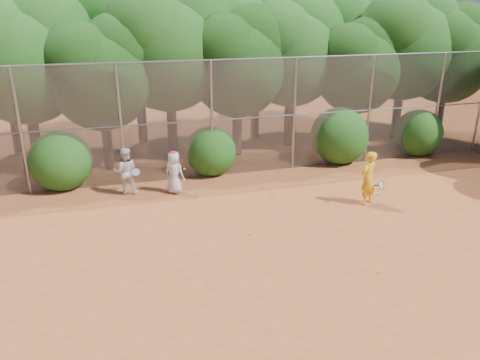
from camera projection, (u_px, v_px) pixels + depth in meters
name	position (u px, v px, depth m)	size (l,w,h in m)	color
ground	(307.00, 253.00, 11.42)	(80.00, 80.00, 0.00)	#A34E24
fence_back	(237.00, 117.00, 16.07)	(20.05, 0.09, 4.03)	gray
tree_1	(23.00, 52.00, 15.87)	(4.64, 4.03, 6.35)	black
tree_2	(101.00, 70.00, 16.07)	(3.99, 3.47, 5.47)	black
tree_3	(169.00, 41.00, 17.33)	(4.89, 4.26, 6.70)	black
tree_4	(238.00, 59.00, 17.65)	(4.19, 3.64, 5.73)	black
tree_5	(292.00, 48.00, 18.91)	(4.51, 3.92, 6.17)	black
tree_6	(359.00, 63.00, 18.85)	(3.86, 3.36, 5.29)	black
tree_7	(406.00, 40.00, 19.75)	(4.77, 4.14, 6.53)	black
tree_8	(449.00, 51.00, 20.15)	(4.25, 3.70, 5.82)	black
tree_9	(3.00, 42.00, 17.62)	(4.83, 4.20, 6.62)	black
tree_10	(137.00, 32.00, 18.98)	(5.15, 4.48, 7.06)	black
tree_11	(257.00, 42.00, 20.05)	(4.64, 4.03, 6.35)	black
tree_12	(346.00, 31.00, 21.63)	(5.02, 4.37, 6.88)	black
bush_0	(61.00, 158.00, 15.20)	(2.00, 2.00, 2.00)	#194B12
bush_1	(211.00, 149.00, 16.52)	(1.80, 1.80, 1.80)	#194B12
bush_2	(339.00, 133.00, 17.72)	(2.20, 2.20, 2.20)	#194B12
bush_3	(418.00, 131.00, 18.67)	(1.90, 1.90, 1.90)	#194B12
player_yellow	(368.00, 178.00, 13.94)	(0.88, 0.65, 1.66)	yellow
player_teen	(174.00, 172.00, 14.83)	(0.79, 0.77, 1.40)	silver
player_white	(126.00, 171.00, 14.75)	(0.85, 0.74, 1.51)	silver
ball_0	(387.00, 181.00, 15.94)	(0.07, 0.07, 0.07)	#D6F02B
ball_1	(378.00, 272.00, 10.53)	(0.07, 0.07, 0.07)	#D6F02B
ball_2	(426.00, 215.00, 13.38)	(0.07, 0.07, 0.07)	#D6F02B
ball_3	(250.00, 234.00, 12.30)	(0.07, 0.07, 0.07)	#D6F02B
ball_4	(378.00, 194.00, 14.85)	(0.07, 0.07, 0.07)	#D6F02B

